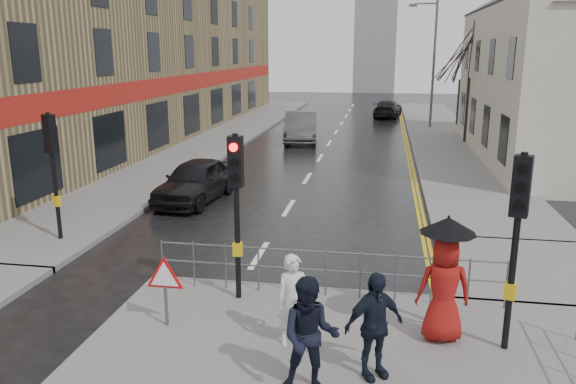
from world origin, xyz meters
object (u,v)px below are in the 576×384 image
at_px(pedestrian_a, 294,300).
at_px(pedestrian_d, 374,325).
at_px(pedestrian_with_umbrella, 445,277).
at_px(car_parked, 196,181).
at_px(car_mid, 301,127).
at_px(pedestrian_b, 310,336).

relative_size(pedestrian_a, pedestrian_d, 0.94).
distance_m(pedestrian_with_umbrella, car_parked, 11.48).
distance_m(car_parked, car_mid, 13.64).
distance_m(pedestrian_a, car_mid, 23.08).
distance_m(pedestrian_a, pedestrian_d, 1.58).
height_order(pedestrian_a, pedestrian_d, pedestrian_d).
height_order(pedestrian_b, pedestrian_with_umbrella, pedestrian_with_umbrella).
bearing_deg(pedestrian_a, car_mid, 74.36).
xyz_separation_m(pedestrian_b, pedestrian_d, (0.91, 0.58, -0.04)).
xyz_separation_m(pedestrian_b, pedestrian_with_umbrella, (2.07, 1.96, 0.27)).
relative_size(pedestrian_with_umbrella, car_mid, 0.44).
height_order(pedestrian_with_umbrella, pedestrian_d, pedestrian_with_umbrella).
bearing_deg(pedestrian_b, pedestrian_d, 28.30).
xyz_separation_m(pedestrian_a, pedestrian_with_umbrella, (2.53, 0.60, 0.36)).
bearing_deg(pedestrian_with_umbrella, car_parked, 130.60).
bearing_deg(pedestrian_d, car_parked, 88.75).
bearing_deg(pedestrian_b, pedestrian_with_umbrella, 39.22).
bearing_deg(pedestrian_d, pedestrian_b, 179.25).
bearing_deg(pedestrian_b, pedestrian_a, 104.61).
xyz_separation_m(pedestrian_with_umbrella, car_mid, (-5.81, 22.24, -0.48)).
height_order(pedestrian_a, pedestrian_with_umbrella, pedestrian_with_umbrella).
bearing_deg(pedestrian_b, car_parked, 112.61).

